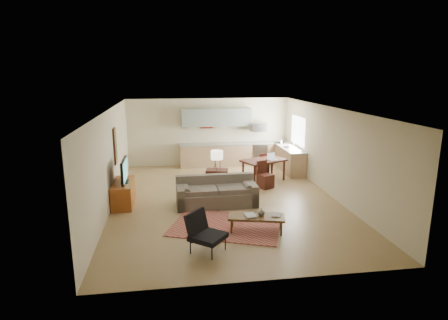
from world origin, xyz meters
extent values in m
plane|color=olive|center=(0.00, 0.00, 0.00)|extent=(9.00, 9.00, 0.00)
plane|color=white|center=(0.00, 0.00, 2.70)|extent=(9.00, 9.00, 0.00)
plane|color=beige|center=(0.00, 4.50, 1.35)|extent=(6.50, 0.00, 6.50)
plane|color=beige|center=(0.00, -4.50, 1.35)|extent=(6.50, 0.00, 6.50)
plane|color=beige|center=(-3.25, 0.00, 1.35)|extent=(0.00, 9.00, 9.00)
plane|color=beige|center=(3.25, 0.00, 1.35)|extent=(0.00, 9.00, 9.00)
cube|color=#A5A8AD|center=(2.00, 4.18, 0.45)|extent=(0.62, 0.62, 0.90)
cube|color=#A5A8AD|center=(2.00, 4.20, 1.55)|extent=(0.62, 0.40, 0.35)
cube|color=gray|center=(0.30, 4.33, 1.95)|extent=(2.80, 0.34, 0.70)
cube|color=white|center=(3.23, 3.00, 1.55)|extent=(0.02, 1.40, 1.05)
cube|color=maroon|center=(-0.28, -1.94, 0.01)|extent=(3.09, 2.62, 0.02)
imported|color=maroon|center=(0.12, -2.36, 0.41)|extent=(0.29, 0.36, 0.03)
imported|color=navy|center=(0.77, -2.36, 0.41)|extent=(0.42, 0.44, 0.02)
imported|color=black|center=(0.50, -2.34, 0.49)|extent=(0.19, 0.19, 0.18)
imported|color=#F6DDBF|center=(2.83, 3.75, 1.02)|extent=(0.10, 0.10, 0.19)
camera|label=1|loc=(-1.59, -10.47, 3.71)|focal=30.00mm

